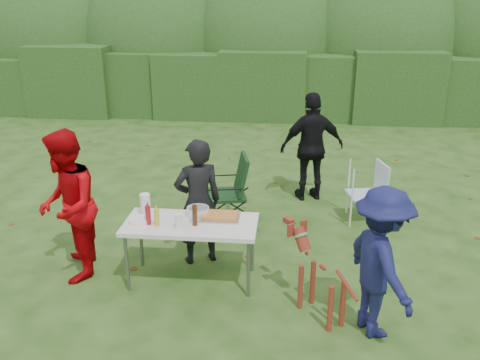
# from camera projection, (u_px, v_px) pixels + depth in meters

# --- Properties ---
(ground) EXTENTS (80.00, 80.00, 0.00)m
(ground) POSITION_uv_depth(u_px,v_px,m) (224.00, 271.00, 6.14)
(ground) COLOR #1E4211
(hedge_row) EXTENTS (22.00, 1.40, 1.70)m
(hedge_row) POSITION_uv_depth(u_px,v_px,m) (263.00, 85.00, 13.29)
(hedge_row) COLOR #23471C
(hedge_row) RESTS_ON ground
(shrub_backdrop) EXTENTS (20.00, 2.60, 3.20)m
(shrub_backdrop) POSITION_uv_depth(u_px,v_px,m) (266.00, 49.00, 14.52)
(shrub_backdrop) COLOR #3D6628
(shrub_backdrop) RESTS_ON ground
(folding_table) EXTENTS (1.50, 0.70, 0.74)m
(folding_table) POSITION_uv_depth(u_px,v_px,m) (191.00, 227.00, 5.73)
(folding_table) COLOR silver
(folding_table) RESTS_ON ground
(person_cook) EXTENTS (0.68, 0.58, 1.58)m
(person_cook) POSITION_uv_depth(u_px,v_px,m) (198.00, 202.00, 6.12)
(person_cook) COLOR black
(person_cook) RESTS_ON ground
(person_red_jacket) EXTENTS (0.90, 1.02, 1.77)m
(person_red_jacket) POSITION_uv_depth(u_px,v_px,m) (67.00, 206.00, 5.78)
(person_red_jacket) COLOR #B00209
(person_red_jacket) RESTS_ON ground
(person_black_puffy) EXTENTS (1.09, 0.68, 1.74)m
(person_black_puffy) POSITION_uv_depth(u_px,v_px,m) (312.00, 147.00, 8.01)
(person_black_puffy) COLOR black
(person_black_puffy) RESTS_ON ground
(child) EXTENTS (0.89, 1.13, 1.53)m
(child) POSITION_uv_depth(u_px,v_px,m) (380.00, 263.00, 4.82)
(child) COLOR #15184B
(child) RESTS_ON ground
(dog) EXTENTS (0.87, 0.97, 0.89)m
(dog) POSITION_uv_depth(u_px,v_px,m) (322.00, 279.00, 5.15)
(dog) COLOR maroon
(dog) RESTS_ON ground
(camping_chair) EXTENTS (0.77, 0.77, 1.04)m
(camping_chair) POSITION_uv_depth(u_px,v_px,m) (225.00, 191.00, 7.21)
(camping_chair) COLOR #153518
(camping_chair) RESTS_ON ground
(lawn_chair) EXTENTS (0.63, 0.63, 0.89)m
(lawn_chair) POSITION_uv_depth(u_px,v_px,m) (366.00, 192.00, 7.35)
(lawn_chair) COLOR #5B8DD6
(lawn_chair) RESTS_ON ground
(food_tray) EXTENTS (0.45, 0.30, 0.02)m
(food_tray) POSITION_uv_depth(u_px,v_px,m) (220.00, 218.00, 5.81)
(food_tray) COLOR #B7B7BA
(food_tray) RESTS_ON folding_table
(focaccia_bread) EXTENTS (0.40, 0.26, 0.04)m
(focaccia_bread) POSITION_uv_depth(u_px,v_px,m) (220.00, 215.00, 5.80)
(focaccia_bread) COLOR #C97D39
(focaccia_bread) RESTS_ON food_tray
(mustard_bottle) EXTENTS (0.06, 0.06, 0.20)m
(mustard_bottle) POSITION_uv_depth(u_px,v_px,m) (157.00, 218.00, 5.60)
(mustard_bottle) COLOR gold
(mustard_bottle) RESTS_ON folding_table
(ketchup_bottle) EXTENTS (0.06, 0.06, 0.22)m
(ketchup_bottle) POSITION_uv_depth(u_px,v_px,m) (148.00, 215.00, 5.63)
(ketchup_bottle) COLOR #A51520
(ketchup_bottle) RESTS_ON folding_table
(beer_bottle) EXTENTS (0.06, 0.06, 0.24)m
(beer_bottle) POSITION_uv_depth(u_px,v_px,m) (195.00, 215.00, 5.61)
(beer_bottle) COLOR #47230F
(beer_bottle) RESTS_ON folding_table
(paper_towel_roll) EXTENTS (0.12, 0.12, 0.26)m
(paper_towel_roll) POSITION_uv_depth(u_px,v_px,m) (145.00, 205.00, 5.86)
(paper_towel_roll) COLOR white
(paper_towel_roll) RESTS_ON folding_table
(cup_stack) EXTENTS (0.08, 0.08, 0.18)m
(cup_stack) POSITION_uv_depth(u_px,v_px,m) (179.00, 221.00, 5.53)
(cup_stack) COLOR white
(cup_stack) RESTS_ON folding_table
(pasta_bowl) EXTENTS (0.26, 0.26, 0.10)m
(pasta_bowl) POSITION_uv_depth(u_px,v_px,m) (198.00, 212.00, 5.87)
(pasta_bowl) COLOR silver
(pasta_bowl) RESTS_ON folding_table
(plate_stack) EXTENTS (0.24, 0.24, 0.05)m
(plate_stack) POSITION_uv_depth(u_px,v_px,m) (139.00, 220.00, 5.70)
(plate_stack) COLOR white
(plate_stack) RESTS_ON folding_table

